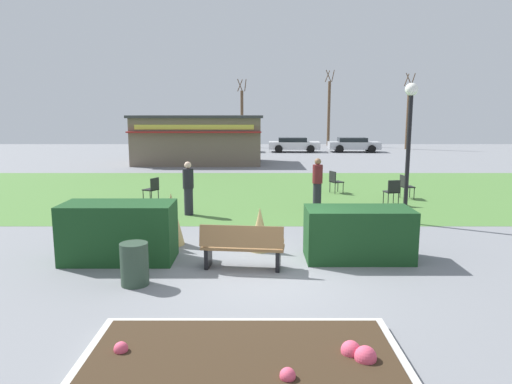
{
  "coord_description": "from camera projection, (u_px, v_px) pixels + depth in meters",
  "views": [
    {
      "loc": [
        -0.24,
        -8.93,
        3.16
      ],
      "look_at": [
        -0.21,
        2.47,
        1.23
      ],
      "focal_mm": 32.65,
      "sensor_mm": 36.0,
      "label": 1
    }
  ],
  "objects": [
    {
      "name": "food_kiosk",
      "position": [
        198.0,
        139.0,
        29.84
      ],
      "size": [
        8.16,
        5.11,
        3.05
      ],
      "color": "#6B5B4C",
      "rests_on": "ground_plane"
    },
    {
      "name": "cafe_chair_center",
      "position": [
        333.0,
        180.0,
        18.65
      ],
      "size": [
        0.58,
        0.58,
        0.89
      ],
      "color": "black",
      "rests_on": "ground_plane"
    },
    {
      "name": "person_strolling",
      "position": [
        316.0,
        183.0,
        15.64
      ],
      "size": [
        0.34,
        0.34,
        1.69
      ],
      "rotation": [
        0.0,
        0.0,
        4.96
      ],
      "color": "#23232D",
      "rests_on": "ground_plane"
    },
    {
      "name": "ornamental_grass_behind_left",
      "position": [
        258.0,
        229.0,
        10.78
      ],
      "size": [
        0.5,
        0.5,
        1.03
      ],
      "primitive_type": "cone",
      "color": "tan",
      "rests_on": "ground_plane"
    },
    {
      "name": "lamppost_mid",
      "position": [
        407.0,
        136.0,
        13.2
      ],
      "size": [
        0.36,
        0.36,
        4.01
      ],
      "color": "black",
      "rests_on": "ground_plane"
    },
    {
      "name": "cafe_chair_west",
      "position": [
        151.0,
        188.0,
        16.71
      ],
      "size": [
        0.59,
        0.59,
        0.89
      ],
      "color": "black",
      "rests_on": "ground_plane"
    },
    {
      "name": "hedge_right",
      "position": [
        357.0,
        234.0,
        10.14
      ],
      "size": [
        2.28,
        1.1,
        1.14
      ],
      "primitive_type": "cube",
      "color": "#19421E",
      "rests_on": "ground_plane"
    },
    {
      "name": "cafe_chair_east",
      "position": [
        391.0,
        190.0,
        16.21
      ],
      "size": [
        0.51,
        0.51,
        0.89
      ],
      "color": "black",
      "rests_on": "ground_plane"
    },
    {
      "name": "tree_left_bg",
      "position": [
        327.0,
        112.0,
        45.9
      ],
      "size": [
        0.91,
        0.96,
        7.35
      ],
      "color": "brown",
      "rests_on": "ground_plane"
    },
    {
      "name": "person_standing",
      "position": [
        187.0,
        188.0,
        14.55
      ],
      "size": [
        0.34,
        0.34,
        1.69
      ],
      "rotation": [
        0.0,
        0.0,
        4.43
      ],
      "color": "#23232D",
      "rests_on": "ground_plane"
    },
    {
      "name": "flower_bed",
      "position": [
        244.0,
        357.0,
        5.95
      ],
      "size": [
        4.1,
        2.04,
        0.33
      ],
      "color": "beige",
      "rests_on": "ground_plane"
    },
    {
      "name": "ground_plane",
      "position": [
        267.0,
        273.0,
        9.33
      ],
      "size": [
        80.0,
        80.0,
        0.0
      ],
      "primitive_type": "plane",
      "color": "slate"
    },
    {
      "name": "ornamental_grass_behind_center",
      "position": [
        165.0,
        229.0,
        10.9
      ],
      "size": [
        0.53,
        0.53,
        0.96
      ],
      "primitive_type": "cone",
      "color": "tan",
      "rests_on": "ground_plane"
    },
    {
      "name": "parked_car_west_slot",
      "position": [
        230.0,
        144.0,
        38.72
      ],
      "size": [
        4.2,
        2.06,
        1.2
      ],
      "color": "black",
      "rests_on": "ground_plane"
    },
    {
      "name": "parked_car_center_slot",
      "position": [
        292.0,
        144.0,
        38.74
      ],
      "size": [
        4.26,
        2.16,
        1.2
      ],
      "color": "silver",
      "rests_on": "ground_plane"
    },
    {
      "name": "tree_right_bg",
      "position": [
        240.0,
        117.0,
        44.06
      ],
      "size": [
        0.91,
        0.96,
        6.35
      ],
      "color": "brown",
      "rests_on": "ground_plane"
    },
    {
      "name": "tree_center_bg",
      "position": [
        406.0,
        116.0,
        41.56
      ],
      "size": [
        0.91,
        0.96,
        6.68
      ],
      "color": "brown",
      "rests_on": "ground_plane"
    },
    {
      "name": "park_bench",
      "position": [
        241.0,
        246.0,
        9.49
      ],
      "size": [
        1.75,
        0.71,
        0.95
      ],
      "color": "olive",
      "rests_on": "ground_plane"
    },
    {
      "name": "lawn_patch",
      "position": [
        260.0,
        191.0,
        19.1
      ],
      "size": [
        36.0,
        12.0,
        0.01
      ],
      "primitive_type": "cube",
      "color": "#4C7A38",
      "rests_on": "ground_plane"
    },
    {
      "name": "cafe_chair_north",
      "position": [
        404.0,
        185.0,
        17.44
      ],
      "size": [
        0.49,
        0.49,
        0.89
      ],
      "color": "black",
      "rests_on": "ground_plane"
    },
    {
      "name": "trash_bin",
      "position": [
        133.0,
        264.0,
        8.62
      ],
      "size": [
        0.52,
        0.52,
        0.8
      ],
      "primitive_type": "cylinder",
      "color": "#2D4233",
      "rests_on": "ground_plane"
    },
    {
      "name": "ornamental_grass_behind_right",
      "position": [
        170.0,
        219.0,
        11.26
      ],
      "size": [
        0.61,
        0.61,
        1.28
      ],
      "primitive_type": "cone",
      "color": "tan",
      "rests_on": "ground_plane"
    },
    {
      "name": "parked_car_east_slot",
      "position": [
        352.0,
        144.0,
        38.76
      ],
      "size": [
        4.27,
        2.18,
        1.2
      ],
      "color": "#B7BABF",
      "rests_on": "ground_plane"
    },
    {
      "name": "hedge_left",
      "position": [
        117.0,
        232.0,
        10.02
      ],
      "size": [
        2.37,
        1.1,
        1.27
      ],
      "primitive_type": "cube",
      "color": "#19421E",
      "rests_on": "ground_plane"
    }
  ]
}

